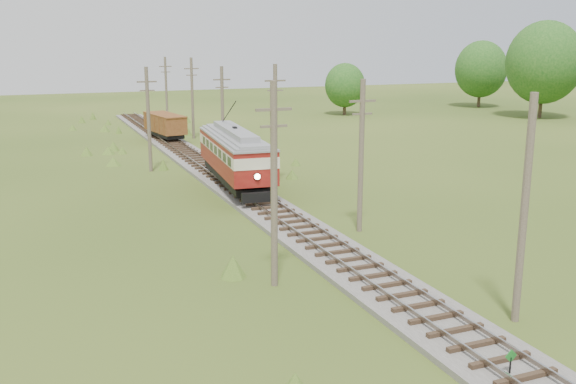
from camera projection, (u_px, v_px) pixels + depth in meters
name	position (u px, v px, depth m)	size (l,w,h in m)	color
railbed_main	(223.00, 179.00, 49.82)	(3.60, 96.00, 0.57)	#605B54
switch_marker	(510.00, 362.00, 20.35)	(0.45, 0.06, 1.08)	black
streetcar	(235.00, 153.00, 46.35)	(4.20, 13.16, 5.96)	black
gondola	(165.00, 124.00, 69.15)	(3.44, 7.60, 2.44)	black
gravel_pile	(220.00, 142.00, 65.98)	(2.95, 3.13, 1.07)	gray
utility_pole_r_1	(524.00, 211.00, 23.86)	(0.30, 0.30, 8.80)	brown
utility_pole_r_2	(361.00, 155.00, 35.65)	(1.60, 0.30, 8.60)	brown
utility_pole_r_3	(275.00, 124.00, 47.28)	(1.60, 0.30, 9.00)	brown
utility_pole_r_4	(223.00, 111.00, 58.99)	(1.60, 0.30, 8.40)	brown
utility_pole_r_5	(192.00, 97.00, 70.80)	(1.60, 0.30, 8.90)	brown
utility_pole_r_6	(166.00, 90.00, 82.47)	(1.60, 0.30, 8.70)	brown
utility_pole_l_a	(274.00, 184.00, 27.43)	(1.60, 0.30, 9.00)	brown
utility_pole_l_b	(149.00, 118.00, 52.60)	(1.60, 0.30, 8.60)	brown
tree_right_4	(544.00, 62.00, 89.61)	(10.50, 10.50, 13.53)	#38281C
tree_right_5	(481.00, 69.00, 105.12)	(8.40, 8.40, 10.82)	#38281C
tree_mid_b	(345.00, 85.00, 94.17)	(5.88, 5.88, 7.57)	#38281C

